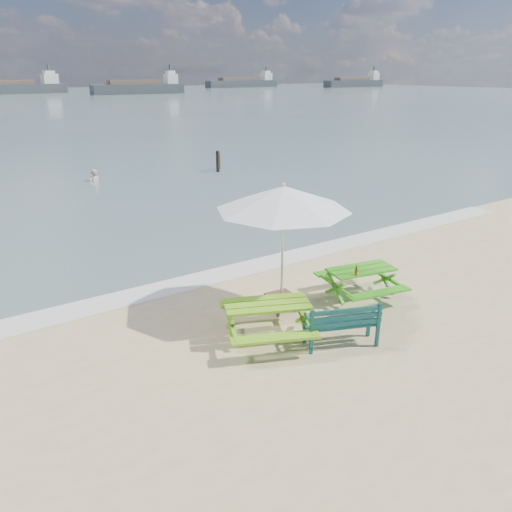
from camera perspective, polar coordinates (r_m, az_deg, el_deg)
foam_strip at (r=13.01m, az=-2.40°, el=-1.70°), size 22.00×0.90×0.01m
picnic_table_left at (r=9.67m, az=1.25°, el=-7.53°), size 2.20×2.29×0.77m
picnic_table_right at (r=11.62m, az=11.83°, el=-3.12°), size 1.82×1.95×0.72m
park_bench at (r=9.67m, az=9.66°, el=-8.56°), size 1.47×0.95×0.86m
side_table at (r=10.87m, az=2.91°, el=-5.31°), size 0.60×0.60×0.36m
patio_umbrella at (r=10.08m, az=3.14°, el=6.61°), size 2.98×2.98×2.75m
beer_bottle at (r=11.06m, az=11.37°, el=-1.77°), size 0.06×0.06×0.23m
swimmer at (r=25.23m, az=-17.92°, el=7.58°), size 0.69×0.55×1.66m
mooring_pilings at (r=26.44m, az=-4.35°, el=10.54°), size 0.57×0.77×1.28m
cargo_ships at (r=140.66m, az=-11.58°, el=18.49°), size 146.52×32.82×4.40m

